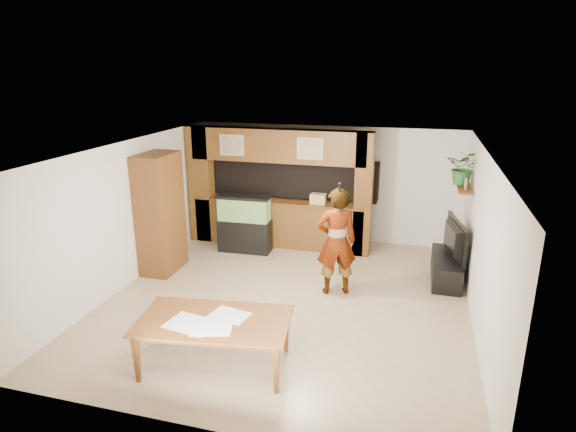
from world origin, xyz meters
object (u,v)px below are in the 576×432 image
(pantry_cabinet, at_px, (160,213))
(person, at_px, (336,242))
(aquarium, at_px, (245,224))
(television, at_px, (449,239))
(dining_table, at_px, (214,345))

(pantry_cabinet, bearing_deg, person, -1.83)
(aquarium, distance_m, television, 4.17)
(pantry_cabinet, bearing_deg, television, 10.01)
(dining_table, bearing_deg, television, 42.45)
(pantry_cabinet, distance_m, dining_table, 3.67)
(pantry_cabinet, xyz_separation_m, television, (5.35, 0.94, -0.33))
(dining_table, bearing_deg, pantry_cabinet, 121.67)
(pantry_cabinet, xyz_separation_m, person, (3.43, -0.11, -0.20))
(television, relative_size, dining_table, 0.63)
(aquarium, xyz_separation_m, dining_table, (1.08, -4.11, -0.26))
(person, height_order, dining_table, person)
(aquarium, bearing_deg, person, -35.22)
(television, height_order, dining_table, television)
(person, distance_m, dining_table, 2.95)
(television, distance_m, person, 2.19)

